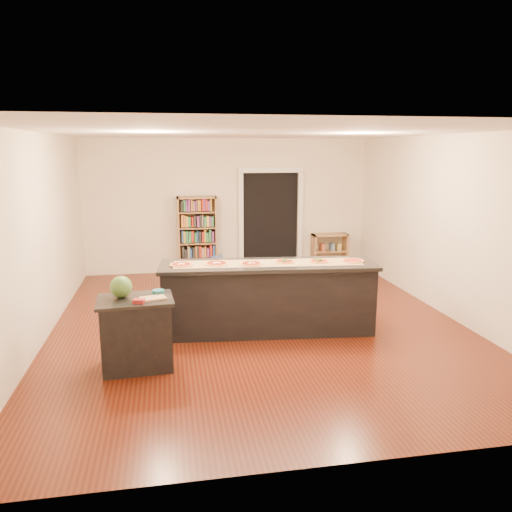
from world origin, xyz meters
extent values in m
cube|color=#F0E3CA|center=(0.00, 0.00, 1.40)|extent=(6.00, 7.00, 2.80)
cube|color=#4F1C0D|center=(0.00, 0.00, 0.00)|extent=(6.00, 7.00, 0.01)
cube|color=white|center=(0.00, 0.00, 2.80)|extent=(6.00, 7.00, 0.01)
cube|color=black|center=(0.90, 3.48, 1.05)|extent=(1.20, 0.02, 2.10)
cube|color=silver|center=(0.25, 3.44, 1.05)|extent=(0.10, 0.08, 2.10)
cube|color=silver|center=(1.55, 3.44, 1.05)|extent=(0.10, 0.08, 2.10)
cube|color=silver|center=(0.90, 3.44, 2.15)|extent=(1.40, 0.08, 0.12)
cube|color=black|center=(0.08, -0.32, 0.47)|extent=(2.95, 0.74, 0.95)
cube|color=black|center=(0.08, -0.32, 0.97)|extent=(3.03, 0.82, 0.05)
cube|color=black|center=(-1.70, -1.26, 0.41)|extent=(0.80, 0.56, 0.82)
cube|color=black|center=(-1.70, -1.26, 0.84)|extent=(0.87, 0.64, 0.04)
cube|color=#A0784D|center=(-0.69, 3.31, 0.81)|extent=(0.81, 0.29, 1.62)
cube|color=#A0784D|center=(2.19, 3.29, 0.38)|extent=(0.77, 0.33, 0.77)
cylinder|color=#5576BE|center=(-0.30, 3.24, 0.20)|extent=(0.27, 0.27, 0.39)
cube|color=#A18553|center=(0.08, -0.31, 1.00)|extent=(2.66, 0.71, 0.00)
sphere|color=#144214|center=(-1.85, -1.18, 0.99)|extent=(0.26, 0.26, 0.26)
cube|color=tan|center=(-1.49, -1.31, 0.87)|extent=(0.32, 0.26, 0.02)
cube|color=maroon|center=(-1.64, -1.44, 0.88)|extent=(0.15, 0.12, 0.05)
cylinder|color=#195966|center=(-1.43, -1.13, 0.89)|extent=(0.15, 0.15, 0.05)
cylinder|color=tan|center=(-1.12, -0.23, 1.01)|extent=(0.33, 0.33, 0.02)
cylinder|color=#A5190C|center=(-1.12, -0.23, 1.02)|extent=(0.27, 0.27, 0.00)
cylinder|color=tan|center=(-0.64, -0.24, 1.01)|extent=(0.35, 0.35, 0.02)
cylinder|color=#A5190C|center=(-0.64, -0.24, 1.02)|extent=(0.29, 0.29, 0.00)
cylinder|color=tan|center=(-0.16, -0.34, 1.01)|extent=(0.30, 0.30, 0.02)
cylinder|color=#A5190C|center=(-0.16, -0.34, 1.02)|extent=(0.25, 0.25, 0.00)
cylinder|color=tan|center=(0.33, -0.30, 1.01)|extent=(0.28, 0.28, 0.02)
cylinder|color=#A5190C|center=(0.33, -0.30, 1.02)|extent=(0.23, 0.23, 0.00)
cylinder|color=tan|center=(0.81, -0.36, 1.01)|extent=(0.30, 0.30, 0.02)
cylinder|color=#A5190C|center=(0.81, -0.36, 1.02)|extent=(0.25, 0.25, 0.00)
cylinder|color=tan|center=(1.29, -0.42, 1.01)|extent=(0.32, 0.32, 0.02)
cylinder|color=#A5190C|center=(1.29, -0.42, 1.02)|extent=(0.26, 0.26, 0.00)
camera|label=1|loc=(-1.29, -7.01, 2.56)|focal=35.00mm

